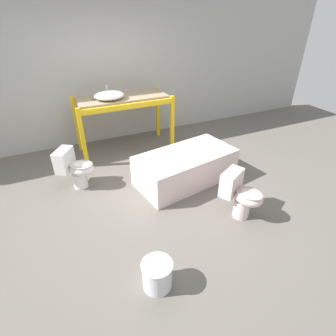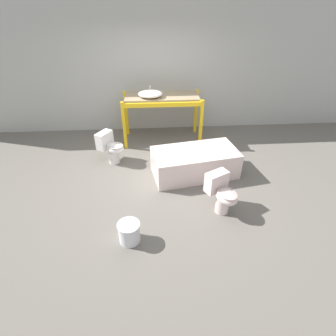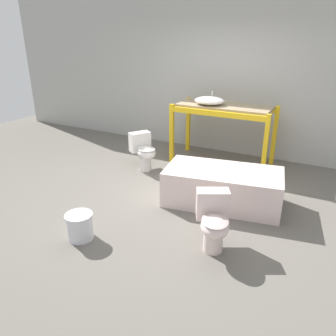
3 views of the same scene
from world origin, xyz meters
TOP-DOWN VIEW (x-y plane):
  - ground_plane at (0.00, 0.00)m, footprint 12.00×12.00m
  - warehouse_wall_rear at (0.00, 2.22)m, footprint 10.80×0.08m
  - shelving_rack at (0.19, 1.53)m, footprint 1.76×0.79m
  - sink_basin at (-0.06, 1.45)m, footprint 0.53×0.46m
  - bathtub_main at (0.73, 0.03)m, footprint 1.69×1.05m
  - toilet_near at (0.99, -1.03)m, footprint 0.54×0.63m
  - toilet_far at (-0.90, 0.58)m, footprint 0.63×0.57m
  - bucket_white at (-0.43, -1.57)m, footprint 0.32×0.32m

SIDE VIEW (x-z plane):
  - ground_plane at x=0.00m, z-range 0.00..0.00m
  - bucket_white at x=-0.43m, z-range 0.01..0.32m
  - bathtub_main at x=0.73m, z-range 0.04..0.54m
  - toilet_near at x=0.99m, z-range 0.03..0.67m
  - toilet_far at x=-0.90m, z-range 0.03..0.67m
  - shelving_rack at x=0.19m, z-range 0.36..1.44m
  - sink_basin at x=-0.06m, z-range 1.04..1.25m
  - warehouse_wall_rear at x=0.00m, z-range 0.00..3.20m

